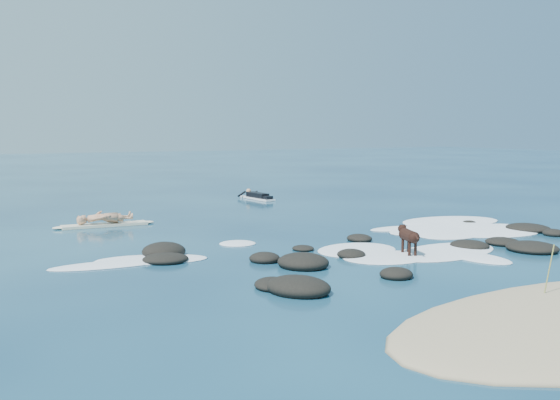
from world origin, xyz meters
TOP-DOWN VIEW (x-y plane):
  - ground at (0.00, 0.00)m, footprint 160.00×160.00m
  - reef_rocks at (-0.11, -1.83)m, footprint 13.57×6.55m
  - breaking_foam at (2.99, -0.10)m, footprint 16.22×7.61m
  - standing_surfer_rig at (-5.09, 6.78)m, footprint 3.45×0.74m
  - paddling_surfer_rig at (3.34, 11.79)m, footprint 1.16×2.61m
  - dog at (0.73, -2.19)m, footprint 0.56×1.24m

SIDE VIEW (x-z plane):
  - ground at x=0.00m, z-range 0.00..0.00m
  - breaking_foam at x=2.99m, z-range -0.05..0.07m
  - reef_rocks at x=-0.11m, z-range -0.15..0.33m
  - paddling_surfer_rig at x=3.34m, z-range -0.07..0.38m
  - dog at x=0.73m, z-range 0.13..0.94m
  - standing_surfer_rig at x=-5.09m, z-range -0.21..1.75m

